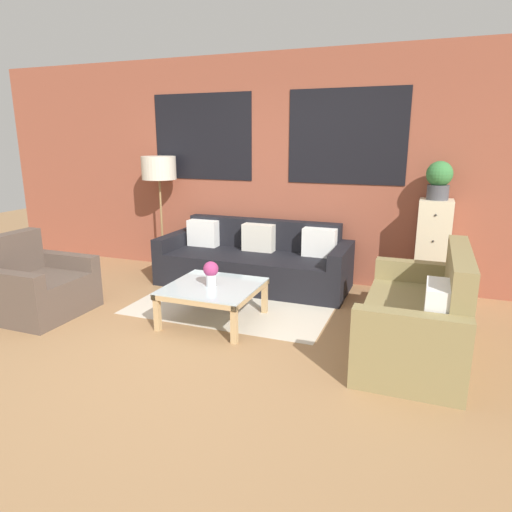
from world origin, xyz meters
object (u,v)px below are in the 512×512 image
object	(u,v)px
coffee_table	(213,291)
drawer_cabinet	(432,250)
potted_plant	(439,179)
settee_vintage	(419,319)
armchair_corner	(39,288)
floor_lamp	(159,171)
couch_dark	(254,263)
flower_vase	(211,272)

from	to	relation	value
coffee_table	drawer_cabinet	world-z (taller)	drawer_cabinet
drawer_cabinet	potted_plant	size ratio (longest dim) A/B	2.73
drawer_cabinet	settee_vintage	bearing A→B (deg)	-92.58
potted_plant	armchair_corner	bearing A→B (deg)	-152.80
floor_lamp	couch_dark	bearing A→B (deg)	-6.38
potted_plant	floor_lamp	bearing A→B (deg)	-178.87
flower_vase	drawer_cabinet	bearing A→B (deg)	37.08
settee_vintage	coffee_table	bearing A→B (deg)	179.20
couch_dark	drawer_cabinet	xyz separation A→B (m)	(2.05, 0.23, 0.29)
settee_vintage	drawer_cabinet	bearing A→B (deg)	87.42
floor_lamp	potted_plant	bearing A→B (deg)	1.13
floor_lamp	potted_plant	size ratio (longest dim) A/B	3.75
floor_lamp	potted_plant	xyz separation A→B (m)	(3.47, 0.07, -0.00)
couch_dark	drawer_cabinet	size ratio (longest dim) A/B	2.07
coffee_table	flower_vase	size ratio (longest dim) A/B	3.52
potted_plant	flower_vase	distance (m)	2.65
armchair_corner	floor_lamp	world-z (taller)	floor_lamp
couch_dark	coffee_table	size ratio (longest dim) A/B	2.69
settee_vintage	coffee_table	distance (m)	1.93
drawer_cabinet	potted_plant	xyz separation A→B (m)	(0.00, 0.00, 0.79)
coffee_table	couch_dark	bearing A→B (deg)	92.33
couch_dark	flower_vase	xyz separation A→B (m)	(0.04, -1.29, 0.24)
coffee_table	potted_plant	xyz separation A→B (m)	(2.00, 1.49, 1.03)
settee_vintage	armchair_corner	xyz separation A→B (m)	(-3.72, -0.43, -0.03)
floor_lamp	settee_vintage	bearing A→B (deg)	-23.12
armchair_corner	floor_lamp	xyz separation A→B (m)	(0.32, 1.88, 1.08)
couch_dark	flower_vase	distance (m)	1.31
floor_lamp	drawer_cabinet	size ratio (longest dim) A/B	1.37
potted_plant	drawer_cabinet	bearing A→B (deg)	-90.00
floor_lamp	flower_vase	xyz separation A→B (m)	(1.46, -1.45, -0.84)
couch_dark	potted_plant	bearing A→B (deg)	6.32
settee_vintage	floor_lamp	xyz separation A→B (m)	(-3.40, 1.45, 1.05)
drawer_cabinet	potted_plant	distance (m)	0.79
coffee_table	potted_plant	bearing A→B (deg)	36.76
drawer_cabinet	armchair_corner	bearing A→B (deg)	-152.81
settee_vintage	drawer_cabinet	distance (m)	1.54
couch_dark	drawer_cabinet	bearing A→B (deg)	6.32
drawer_cabinet	flower_vase	size ratio (longest dim) A/B	4.58
settee_vintage	floor_lamp	world-z (taller)	floor_lamp
coffee_table	potted_plant	world-z (taller)	potted_plant
floor_lamp	flower_vase	distance (m)	2.22
potted_plant	flower_vase	world-z (taller)	potted_plant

